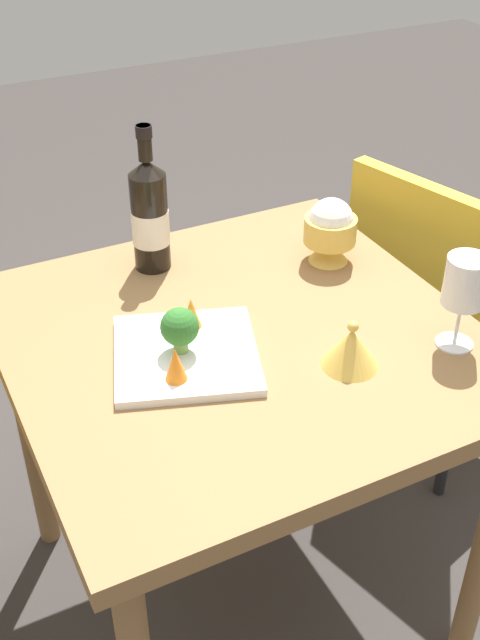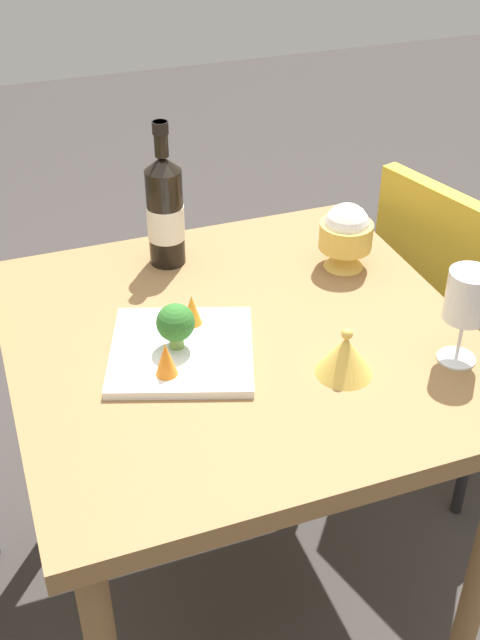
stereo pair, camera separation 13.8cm
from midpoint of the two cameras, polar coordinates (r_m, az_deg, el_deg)
name	(u,v)px [view 2 (the right image)]	position (r m, az deg, el deg)	size (l,w,h in m)	color
ground_plane	(240,588)	(1.98, 2.10, -18.91)	(8.00, 8.00, 0.00)	#383330
dining_table	(240,374)	(1.51, 2.62, -4.00)	(0.84, 0.84, 0.75)	olive
chair_by_wall	(455,306)	(2.01, 17.21, 0.90)	(0.49, 0.49, 0.85)	gold
wine_bottle	(165,210)	(1.62, -2.99, 7.85)	(0.08, 0.08, 0.31)	black
wine_glass	(468,298)	(1.39, 18.93, 1.42)	(0.08, 0.08, 0.18)	white
rice_bowl	(346,235)	(1.64, 10.07, 6.02)	(0.11, 0.11, 0.14)	gold
rice_bowl_lid	(345,355)	(1.36, 10.52, -2.64)	(0.10, 0.10, 0.09)	gold
serving_plate	(182,351)	(1.40, -1.42, -2.32)	(0.32, 0.32, 0.02)	white
broccoli_floret	(176,324)	(1.36, -1.81, -0.35)	(0.07, 0.07, 0.09)	#729E4C
carrot_garnish_left	(192,310)	(1.43, -0.76, 0.67)	(0.04, 0.04, 0.06)	orange
carrot_garnish_right	(166,359)	(1.31, -2.39, -2.95)	(0.04, 0.04, 0.06)	orange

